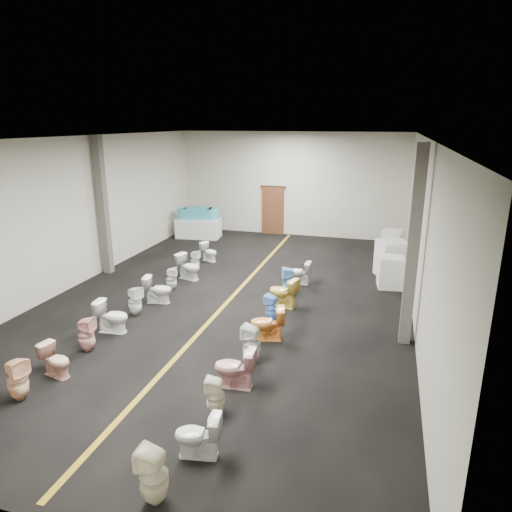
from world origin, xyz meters
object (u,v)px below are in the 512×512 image
(toilet_right_0, at_px, (154,476))
(toilet_right_2, at_px, (215,396))
(toilet_right_1, at_px, (198,436))
(toilet_right_9, at_px, (299,272))
(toilet_right_6, at_px, (272,308))
(appliance_crate_b, at_px, (391,259))
(display_table, at_px, (199,228))
(toilet_left_8, at_px, (189,267))
(toilet_left_10, at_px, (209,252))
(appliance_crate_c, at_px, (391,252))
(toilet_left_7, at_px, (171,279))
(toilet_left_4, at_px, (112,316))
(appliance_crate_a, at_px, (391,272))
(toilet_left_9, at_px, (195,260))
(appliance_crate_d, at_px, (392,243))
(toilet_right_4, at_px, (252,344))
(bathtub, at_px, (198,213))
(toilet_left_6, at_px, (158,289))
(toilet_left_1, at_px, (17,379))
(toilet_left_3, at_px, (86,334))
(toilet_left_2, at_px, (56,360))
(toilet_right_7, at_px, (283,292))
(toilet_right_8, at_px, (289,281))
(toilet_right_5, at_px, (268,323))
(toilet_left_5, at_px, (135,301))
(toilet_right_3, at_px, (235,368))

(toilet_right_0, bearing_deg, toilet_right_2, 178.13)
(toilet_right_1, bearing_deg, toilet_right_9, 170.00)
(toilet_right_6, bearing_deg, appliance_crate_b, 165.18)
(appliance_crate_b, bearing_deg, display_table, 159.36)
(toilet_left_8, bearing_deg, toilet_left_10, 18.38)
(appliance_crate_c, xyz_separation_m, toilet_left_7, (-6.35, -4.62, -0.08))
(toilet_left_4, bearing_deg, display_table, 4.34)
(appliance_crate_a, relative_size, toilet_left_9, 1.41)
(appliance_crate_a, relative_size, appliance_crate_d, 1.00)
(toilet_right_0, xyz_separation_m, toilet_right_4, (0.16, 3.94, -0.01))
(bathtub, bearing_deg, toilet_left_6, -84.41)
(toilet_left_4, relative_size, toilet_left_8, 0.97)
(toilet_left_10, distance_m, toilet_right_4, 7.47)
(toilet_left_1, xyz_separation_m, toilet_left_3, (0.05, 1.94, -0.02))
(toilet_right_2, bearing_deg, toilet_left_2, -103.88)
(toilet_right_0, height_order, toilet_right_7, toilet_right_0)
(toilet_left_9, distance_m, toilet_right_4, 6.53)
(appliance_crate_b, distance_m, toilet_left_7, 7.12)
(appliance_crate_a, height_order, toilet_left_1, appliance_crate_a)
(bathtub, xyz_separation_m, toilet_right_7, (5.33, -6.57, -0.65))
(toilet_right_9, bearing_deg, toilet_left_2, -26.45)
(toilet_left_1, height_order, toilet_right_8, toilet_right_8)
(appliance_crate_a, height_order, toilet_left_9, appliance_crate_a)
(toilet_right_5, bearing_deg, toilet_left_8, -146.99)
(toilet_right_2, bearing_deg, toilet_right_6, 170.86)
(toilet_left_4, bearing_deg, toilet_right_8, -50.90)
(bathtub, relative_size, toilet_right_9, 2.50)
(toilet_left_2, distance_m, toilet_left_9, 7.04)
(display_table, distance_m, bathtub, 0.65)
(toilet_left_1, height_order, toilet_right_6, toilet_left_1)
(toilet_left_5, bearing_deg, appliance_crate_d, -20.86)
(toilet_left_7, bearing_deg, toilet_right_3, -154.57)
(toilet_left_6, bearing_deg, appliance_crate_a, -73.75)
(toilet_right_3, xyz_separation_m, toilet_right_8, (-0.05, 5.05, 0.02))
(bathtub, relative_size, toilet_right_2, 2.61)
(toilet_left_4, xyz_separation_m, toilet_right_8, (3.57, 3.60, 0.02))
(toilet_right_6, bearing_deg, toilet_right_8, -163.00)
(toilet_left_1, bearing_deg, toilet_right_9, -11.11)
(toilet_left_6, xyz_separation_m, toilet_left_9, (-0.19, 2.98, -0.04))
(toilet_left_5, height_order, toilet_right_0, toilet_right_0)
(toilet_right_2, height_order, toilet_right_9, toilet_right_9)
(toilet_right_3, distance_m, toilet_right_7, 4.15)
(toilet_left_1, distance_m, toilet_right_6, 5.84)
(toilet_left_10, distance_m, toilet_right_7, 4.93)
(appliance_crate_b, distance_m, appliance_crate_c, 1.42)
(toilet_left_8, relative_size, toilet_right_4, 0.99)
(appliance_crate_a, height_order, toilet_right_6, appliance_crate_a)
(toilet_left_4, distance_m, toilet_right_9, 5.92)
(toilet_left_6, distance_m, toilet_right_1, 6.44)
(display_table, xyz_separation_m, toilet_right_2, (5.29, -11.61, -0.06))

